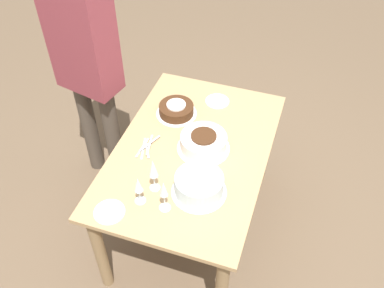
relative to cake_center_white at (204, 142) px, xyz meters
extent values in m
plane|color=brown|center=(0.04, -0.06, -0.80)|extent=(12.00, 12.00, 0.00)
cube|color=tan|center=(0.04, -0.06, -0.06)|extent=(1.33, 0.88, 0.03)
cylinder|color=#8E724D|center=(-0.56, -0.43, -0.44)|extent=(0.07, 0.07, 0.72)
cylinder|color=#8E724D|center=(0.63, -0.43, -0.44)|extent=(0.07, 0.07, 0.72)
cylinder|color=#8E724D|center=(-0.56, 0.31, -0.44)|extent=(0.07, 0.07, 0.72)
cylinder|color=white|center=(0.00, 0.00, -0.05)|extent=(0.31, 0.31, 0.01)
cylinder|color=white|center=(0.00, 0.00, 0.00)|extent=(0.27, 0.27, 0.09)
cylinder|color=#422614|center=(0.00, 0.00, 0.05)|extent=(0.15, 0.15, 0.01)
cylinder|color=white|center=(-0.24, -0.26, -0.05)|extent=(0.26, 0.26, 0.01)
cylinder|color=#422614|center=(-0.24, -0.26, -0.01)|extent=(0.22, 0.22, 0.06)
cylinder|color=white|center=(-0.24, -0.26, 0.03)|extent=(0.12, 0.12, 0.01)
cylinder|color=white|center=(0.32, 0.08, -0.05)|extent=(0.30, 0.30, 0.01)
cylinder|color=silver|center=(0.32, 0.08, 0.01)|extent=(0.26, 0.26, 0.11)
cylinder|color=silver|center=(0.48, -0.20, -0.05)|extent=(0.06, 0.06, 0.00)
cylinder|color=silver|center=(0.48, -0.20, 0.00)|extent=(0.01, 0.01, 0.08)
cone|color=silver|center=(0.48, -0.20, 0.09)|extent=(0.05, 0.05, 0.09)
cylinder|color=silver|center=(0.37, -0.16, -0.05)|extent=(0.06, 0.06, 0.00)
cylinder|color=silver|center=(0.37, -0.16, 0.01)|extent=(0.01, 0.01, 0.10)
cone|color=silver|center=(0.37, -0.16, 0.11)|extent=(0.05, 0.05, 0.11)
cylinder|color=silver|center=(0.48, -0.06, -0.05)|extent=(0.06, 0.06, 0.00)
cylinder|color=silver|center=(0.48, -0.06, 0.01)|extent=(0.01, 0.01, 0.11)
cone|color=silver|center=(0.48, -0.06, 0.11)|extent=(0.04, 0.04, 0.10)
cylinder|color=silver|center=(-0.44, -0.04, -0.05)|extent=(0.16, 0.16, 0.01)
cylinder|color=silver|center=(0.60, -0.32, -0.05)|extent=(0.16, 0.16, 0.01)
cube|color=silver|center=(0.12, -0.34, -0.05)|extent=(0.17, 0.06, 0.00)
cube|color=silver|center=(0.11, -0.34, -0.04)|extent=(0.17, 0.02, 0.00)
cube|color=silver|center=(0.11, -0.32, -0.04)|extent=(0.15, 0.10, 0.00)
cube|color=silver|center=(0.08, -0.31, -0.04)|extent=(0.17, 0.05, 0.00)
cube|color=silver|center=(0.07, -0.31, -0.04)|extent=(0.16, 0.08, 0.00)
cylinder|color=#4C4238|center=(-0.26, -0.96, -0.38)|extent=(0.11, 0.11, 0.84)
cylinder|color=#4C4238|center=(-0.21, -0.74, -0.38)|extent=(0.11, 0.11, 0.84)
cube|color=brown|center=(-0.24, -0.85, 0.39)|extent=(0.30, 0.44, 0.70)
camera|label=1|loc=(1.70, 0.50, 1.76)|focal=40.00mm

